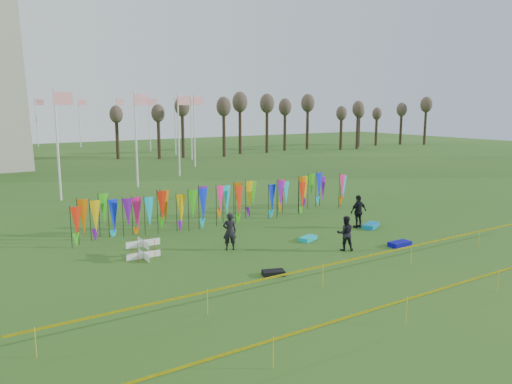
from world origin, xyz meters
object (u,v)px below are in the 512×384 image
person_right (358,211)px  kite_bag_turquoise (308,238)px  box_kite (144,249)px  kite_bag_blue (400,244)px  kite_bag_teal (371,226)px  person_mid (345,233)px  kite_bag_black (273,273)px  person_left (230,231)px

person_right → kite_bag_turquoise: bearing=9.7°
box_kite → kite_bag_blue: (11.33, -4.82, -0.33)m
kite_bag_turquoise → kite_bag_teal: kite_bag_teal is taller
box_kite → person_mid: bearing=-24.3°
box_kite → kite_bag_black: (3.68, -4.98, -0.34)m
person_mid → person_right: size_ratio=0.89×
person_mid → kite_bag_black: 5.08m
kite_bag_black → kite_bag_blue: bearing=1.2°
person_mid → kite_bag_teal: 5.05m
box_kite → person_right: 12.32m
box_kite → person_mid: 9.43m
person_mid → kite_bag_turquoise: size_ratio=1.61×
person_left → box_kite: bearing=9.3°
person_left → kite_bag_teal: (8.91, -0.48, -0.78)m
box_kite → person_right: person_right is taller
person_mid → kite_bag_teal: (4.31, 2.54, -0.72)m
box_kite → person_mid: size_ratio=0.53×
kite_bag_turquoise → kite_bag_black: size_ratio=1.17×
person_left → kite_bag_turquoise: person_left is taller
kite_bag_blue → kite_bag_turquoise: bearing=133.8°
person_right → kite_bag_turquoise: (-4.08, -0.62, -0.83)m
box_kite → person_right: size_ratio=0.47×
person_mid → person_right: 4.73m
kite_bag_black → kite_bag_teal: kite_bag_teal is taller
kite_bag_turquoise → person_left: bearing=170.6°
kite_bag_blue → kite_bag_black: size_ratio=1.26×
kite_bag_turquoise → kite_bag_teal: 4.70m
kite_bag_blue → kite_bag_teal: kite_bag_teal is taller
kite_bag_blue → kite_bag_black: (-7.65, -0.16, -0.01)m
person_left → kite_bag_black: size_ratio=2.04×
person_right → box_kite: bearing=-3.3°
person_mid → kite_bag_black: bearing=41.9°
person_mid → kite_bag_black: person_mid is taller
person_left → kite_bag_blue: bearing=173.1°
box_kite → person_left: bearing=-12.1°
person_right → kite_bag_blue: (-0.94, -3.89, -0.82)m
person_right → kite_bag_teal: (0.62, -0.40, -0.82)m
person_mid → kite_bag_black: (-4.90, -1.10, -0.73)m
box_kite → kite_bag_black: 6.20m
person_mid → kite_bag_teal: person_mid is taller
person_left → person_right: 8.30m
kite_bag_blue → kite_bag_teal: bearing=65.9°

